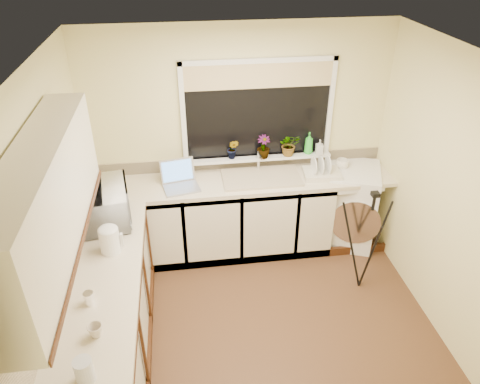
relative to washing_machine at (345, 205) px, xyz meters
The scene contains 33 objects.
floor 1.78m from the washing_machine, 134.05° to the right, with size 3.20×3.20×0.00m, color #503120.
ceiling 2.63m from the washing_machine, 134.05° to the right, with size 3.20×3.20×0.00m, color white.
wall_back 1.44m from the washing_machine, 167.46° to the left, with size 3.20×3.20×0.00m, color beige.
wall_front 3.08m from the washing_machine, 113.59° to the right, with size 3.20×3.20×0.00m, color beige.
wall_left 3.15m from the washing_machine, 156.17° to the right, with size 3.00×3.00×0.00m, color beige.
wall_right 1.51m from the washing_machine, 71.80° to the right, with size 3.00×3.00×0.00m, color beige.
base_cabinet_back 1.52m from the washing_machine, behind, with size 2.55×0.60×0.86m, color silver.
base_cabinet_left 2.93m from the washing_machine, 148.40° to the right, with size 0.54×2.40×0.86m, color silver.
worktop_back 1.27m from the washing_machine, behind, with size 3.20×0.60×0.04m, color beige.
worktop_left 2.96m from the washing_machine, 148.40° to the right, with size 0.60×2.40×0.04m, color beige.
upper_cabinet 3.40m from the washing_machine, 147.40° to the right, with size 0.28×1.90×0.70m, color silver.
splashback_left 3.25m from the washing_machine, 151.12° to the right, with size 0.02×2.40×0.45m, color beige.
splashback_back 1.32m from the washing_machine, 168.01° to the left, with size 3.20×0.02×0.14m, color beige.
window_glass 1.50m from the washing_machine, 165.85° to the left, with size 1.50×0.02×1.00m, color black.
window_blind 1.78m from the washing_machine, 167.21° to the left, with size 1.50×0.02×0.25m, color tan.
windowsill 1.16m from the washing_machine, 168.87° to the left, with size 1.60×0.14×0.03m, color white.
sink 1.09m from the washing_machine, behind, with size 0.82×0.46×0.03m, color tan.
faucet 1.15m from the washing_machine, behind, with size 0.03×0.03×0.24m, color silver.
washing_machine is the anchor object (origin of this frame).
laptop 1.92m from the washing_machine, behind, with size 0.41×0.40×0.26m.
kettle 2.72m from the washing_machine, 156.46° to the right, with size 0.17×0.17×0.22m, color white.
dish_rack 0.59m from the washing_machine, 168.22° to the right, with size 0.39×0.29×0.06m, color beige.
tripod 0.84m from the washing_machine, 95.94° to the right, with size 0.55×0.55×1.13m, color black, non-canonical shape.
glass_jug 3.41m from the washing_machine, 137.10° to the right, with size 0.11×0.11×0.16m, color silver.
steel_jar 3.07m from the washing_machine, 146.89° to the right, with size 0.07×0.07×0.10m, color white.
microwave 2.66m from the washing_machine, 166.91° to the right, with size 0.60×0.41×0.33m, color silver.
plant_b 1.46m from the washing_machine, behind, with size 0.12×0.10×0.22m, color #999999.
plant_c 1.19m from the washing_machine, behind, with size 0.14×0.14×0.25m, color #999999.
plant_d 0.99m from the washing_machine, 164.52° to the left, with size 0.23×0.20×0.25m, color #999999.
soap_bottle_green 0.85m from the washing_machine, 155.66° to the left, with size 0.09×0.09×0.24m, color green.
soap_bottle_clear 0.76m from the washing_machine, 153.72° to the left, with size 0.08×0.08×0.17m, color #999999.
cup_back 0.50m from the washing_machine, 141.28° to the left, with size 0.14×0.14×0.11m, color white.
cup_left 3.18m from the washing_machine, 141.35° to the right, with size 0.10×0.10×0.09m, color beige.
Camera 1 is at (-0.60, -2.89, 3.25)m, focal length 33.73 mm.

